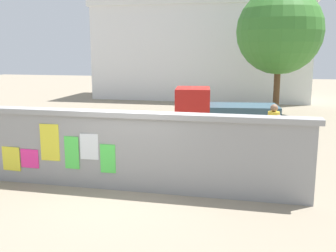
% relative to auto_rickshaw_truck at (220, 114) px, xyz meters
% --- Properties ---
extents(ground, '(60.00, 60.00, 0.00)m').
position_rel_auto_rickshaw_truck_xyz_m(ground, '(-1.53, 2.30, -0.90)').
color(ground, gray).
extents(poster_wall, '(8.20, 0.42, 1.82)m').
position_rel_auto_rickshaw_truck_xyz_m(poster_wall, '(-1.54, -5.70, 0.03)').
color(poster_wall, gray).
rests_on(poster_wall, ground).
extents(auto_rickshaw_truck, '(3.77, 1.96, 1.85)m').
position_rel_auto_rickshaw_truck_xyz_m(auto_rickshaw_truck, '(0.00, 0.00, 0.00)').
color(auto_rickshaw_truck, black).
rests_on(auto_rickshaw_truck, ground).
extents(motorcycle, '(1.87, 0.70, 0.87)m').
position_rel_auto_rickshaw_truck_xyz_m(motorcycle, '(-0.11, -3.34, -0.44)').
color(motorcycle, black).
rests_on(motorcycle, ground).
extents(bicycle_near, '(1.68, 0.52, 0.95)m').
position_rel_auto_rickshaw_truck_xyz_m(bicycle_near, '(-4.72, -2.12, -0.54)').
color(bicycle_near, black).
rests_on(bicycle_near, ground).
extents(bicycle_far, '(1.65, 0.60, 0.95)m').
position_rel_auto_rickshaw_truck_xyz_m(bicycle_far, '(-4.03, -4.40, -0.54)').
color(bicycle_far, black).
rests_on(bicycle_far, ground).
extents(person_walking, '(0.42, 0.42, 1.62)m').
position_rel_auto_rickshaw_truck_xyz_m(person_walking, '(1.75, -2.22, 0.09)').
color(person_walking, '#BF6626').
rests_on(person_walking, ground).
extents(person_bystander, '(0.36, 0.36, 1.62)m').
position_rel_auto_rickshaw_truck_xyz_m(person_bystander, '(1.78, -4.15, 0.09)').
color(person_bystander, '#338CBF').
rests_on(person_bystander, ground).
extents(tree_roadside, '(4.11, 4.11, 6.12)m').
position_rel_auto_rickshaw_truck_xyz_m(tree_roadside, '(2.19, 6.01, 3.15)').
color(tree_roadside, brown).
rests_on(tree_roadside, ground).
extents(building_background, '(13.97, 5.40, 6.38)m').
position_rel_auto_rickshaw_truck_xyz_m(building_background, '(-2.47, 12.58, 2.31)').
color(building_background, silver).
rests_on(building_background, ground).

